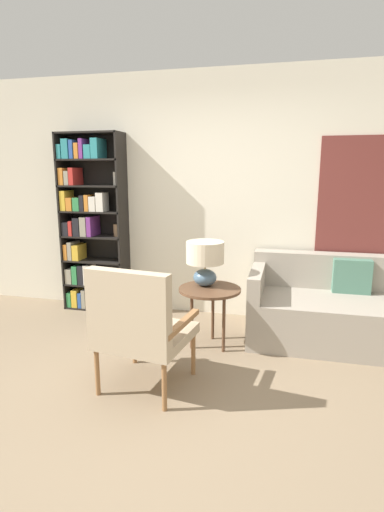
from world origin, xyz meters
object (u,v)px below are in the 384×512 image
object	(u,v)px
couch	(351,311)
bookshelf	(88,224)
table_lamp	(205,258)
side_table	(210,294)
armchair	(138,323)

from	to	relation	value
couch	bookshelf	bearing A→B (deg)	174.14
table_lamp	side_table	bearing A→B (deg)	-51.18
bookshelf	couch	distance (m)	3.03
bookshelf	side_table	distance (m)	1.84
side_table	table_lamp	distance (m)	0.34
armchair	couch	distance (m)	2.17
armchair	table_lamp	distance (m)	1.07
armchair	couch	bearing A→B (deg)	39.37
armchair	side_table	xyz separation A→B (m)	(0.35, 0.92, -0.03)
side_table	armchair	bearing A→B (deg)	-110.85
side_table	table_lamp	xyz separation A→B (m)	(-0.06, 0.08, 0.32)
armchair	couch	xyz separation A→B (m)	(1.67, 1.37, -0.25)
bookshelf	couch	size ratio (longest dim) A/B	1.06
table_lamp	bookshelf	bearing A→B (deg)	156.46
table_lamp	couch	bearing A→B (deg)	15.13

